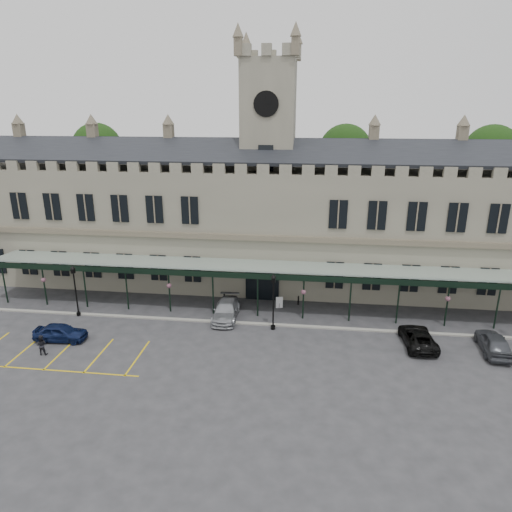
# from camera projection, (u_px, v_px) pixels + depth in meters

# --- Properties ---
(ground) EXTENTS (140.00, 140.00, 0.00)m
(ground) POSITION_uv_depth(u_px,v_px,m) (246.00, 357.00, 33.85)
(ground) COLOR #2E2E31
(station_building) EXTENTS (60.00, 10.36, 17.30)m
(station_building) POSITION_uv_depth(u_px,v_px,m) (268.00, 222.00, 46.87)
(station_building) COLOR #6E6A5B
(station_building) RESTS_ON ground
(clock_tower) EXTENTS (5.60, 5.60, 24.80)m
(clock_tower) POSITION_uv_depth(u_px,v_px,m) (268.00, 156.00, 44.90)
(clock_tower) COLOR #6E6A5B
(clock_tower) RESTS_ON ground
(canopy) EXTENTS (50.00, 4.10, 4.30)m
(canopy) POSITION_uv_depth(u_px,v_px,m) (258.00, 290.00, 40.15)
(canopy) COLOR #8C9E93
(canopy) RESTS_ON ground
(kerb) EXTENTS (60.00, 0.40, 0.12)m
(kerb) POSITION_uv_depth(u_px,v_px,m) (255.00, 324.00, 39.02)
(kerb) COLOR gray
(kerb) RESTS_ON ground
(parking_markings) EXTENTS (16.00, 6.00, 0.01)m
(parking_markings) POSITION_uv_depth(u_px,v_px,m) (58.00, 356.00, 34.06)
(parking_markings) COLOR gold
(parking_markings) RESTS_ON ground
(tree_behind_left) EXTENTS (6.00, 6.00, 16.00)m
(tree_behind_left) POSITION_uv_depth(u_px,v_px,m) (98.00, 149.00, 56.05)
(tree_behind_left) COLOR #332314
(tree_behind_left) RESTS_ON ground
(tree_behind_mid) EXTENTS (6.00, 6.00, 16.00)m
(tree_behind_mid) POSITION_uv_depth(u_px,v_px,m) (345.00, 152.00, 52.56)
(tree_behind_mid) COLOR #332314
(tree_behind_mid) RESTS_ON ground
(tree_behind_right) EXTENTS (6.00, 6.00, 16.00)m
(tree_behind_right) POSITION_uv_depth(u_px,v_px,m) (491.00, 154.00, 50.69)
(tree_behind_right) COLOR #332314
(tree_behind_right) RESTS_ON ground
(lamp_post_left) EXTENTS (0.45, 0.45, 4.74)m
(lamp_post_left) POSITION_uv_depth(u_px,v_px,m) (75.00, 286.00, 39.85)
(lamp_post_left) COLOR black
(lamp_post_left) RESTS_ON ground
(lamp_post_mid) EXTENTS (0.47, 0.47, 4.93)m
(lamp_post_mid) POSITION_uv_depth(u_px,v_px,m) (273.00, 297.00, 37.32)
(lamp_post_mid) COLOR black
(lamp_post_mid) RESTS_ON ground
(traffic_cone) EXTENTS (0.39, 0.39, 0.63)m
(traffic_cone) POSITION_uv_depth(u_px,v_px,m) (503.00, 354.00, 33.77)
(traffic_cone) COLOR #FF5A08
(traffic_cone) RESTS_ON ground
(sign_board) EXTENTS (0.63, 0.20, 1.10)m
(sign_board) POSITION_uv_depth(u_px,v_px,m) (279.00, 303.00, 42.10)
(sign_board) COLOR black
(sign_board) RESTS_ON ground
(bollard_left) EXTENTS (0.17, 0.17, 0.95)m
(bollard_left) POSITION_uv_depth(u_px,v_px,m) (224.00, 298.00, 43.19)
(bollard_left) COLOR black
(bollard_left) RESTS_ON ground
(bollard_right) EXTENTS (0.15, 0.15, 0.86)m
(bollard_right) POSITION_uv_depth(u_px,v_px,m) (298.00, 300.00, 42.84)
(bollard_right) COLOR black
(bollard_right) RESTS_ON ground
(car_left_a) EXTENTS (4.21, 1.91, 1.40)m
(car_left_a) POSITION_uv_depth(u_px,v_px,m) (60.00, 332.00, 36.14)
(car_left_a) COLOR #0E193E
(car_left_a) RESTS_ON ground
(car_taxi) EXTENTS (2.21, 5.15, 1.48)m
(car_taxi) POSITION_uv_depth(u_px,v_px,m) (226.00, 310.00, 40.02)
(car_taxi) COLOR #94979B
(car_taxi) RESTS_ON ground
(car_van) EXTENTS (2.52, 4.94, 1.34)m
(car_van) POSITION_uv_depth(u_px,v_px,m) (418.00, 337.00, 35.43)
(car_van) COLOR black
(car_van) RESTS_ON ground
(car_right_a) EXTENTS (2.13, 4.69, 1.56)m
(car_right_a) POSITION_uv_depth(u_px,v_px,m) (494.00, 343.00, 34.39)
(car_right_a) COLOR #3E4146
(car_right_a) RESTS_ON ground
(person_b) EXTENTS (0.86, 0.72, 1.58)m
(person_b) POSITION_uv_depth(u_px,v_px,m) (41.00, 345.00, 34.04)
(person_b) COLOR black
(person_b) RESTS_ON ground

